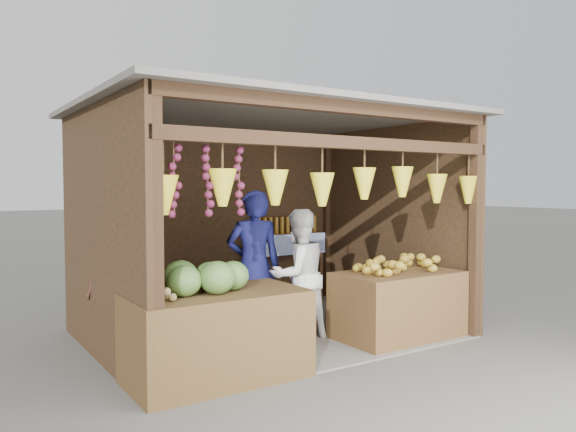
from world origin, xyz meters
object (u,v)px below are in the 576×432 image
object	(u,v)px
woman_standing	(298,275)
vendor_seated	(111,281)
counter_left	(217,336)
counter_right	(398,305)
man_standing	(254,266)

from	to	relation	value
woman_standing	vendor_seated	world-z (taller)	woman_standing
counter_left	woman_standing	bearing A→B (deg)	26.85
vendor_seated	woman_standing	bearing A→B (deg)	164.61
counter_right	vendor_seated	xyz separation A→B (m)	(-2.98, 1.22, 0.39)
counter_left	woman_standing	distance (m)	1.57
man_standing	vendor_seated	distance (m)	1.58
counter_left	vendor_seated	size ratio (longest dim) A/B	1.67
counter_left	counter_right	distance (m)	2.39
vendor_seated	counter_left	bearing A→B (deg)	116.74
woman_standing	vendor_seated	bearing A→B (deg)	-19.90
counter_left	man_standing	xyz separation A→B (m)	(0.94, 0.98, 0.46)
woman_standing	counter_right	bearing A→B (deg)	149.19
counter_left	woman_standing	xyz separation A→B (m)	(1.37, 0.69, 0.35)
counter_left	counter_right	bearing A→B (deg)	2.87
man_standing	woman_standing	bearing A→B (deg)	167.45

